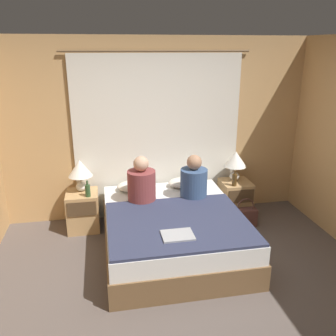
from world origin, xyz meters
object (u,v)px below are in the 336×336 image
at_px(bed, 173,231).
at_px(person_left_in_bed, 142,184).
at_px(person_right_in_bed, 194,181).
at_px(handbag_on_floor, 245,217).
at_px(lamp_left, 80,170).
at_px(beer_bottle_on_left_stand, 88,190).
at_px(nightstand_right, 235,199).
at_px(pillow_right, 187,182).
at_px(laptop_on_bed, 178,235).
at_px(pillow_left, 136,186).
at_px(beer_bottle_on_right_stand, 234,180).
at_px(nightstand_left, 83,211).
at_px(lamp_right, 236,161).

distance_m(bed, person_left_in_bed, 0.70).
bearing_deg(person_right_in_bed, bed, -133.23).
height_order(bed, person_right_in_bed, person_right_in_bed).
xyz_separation_m(bed, handbag_on_floor, (1.09, 0.39, -0.11)).
distance_m(lamp_left, beer_bottle_on_left_stand, 0.31).
relative_size(nightstand_right, pillow_right, 1.02).
bearing_deg(laptop_on_bed, handbag_on_floor, 40.88).
xyz_separation_m(pillow_right, laptop_on_bed, (-0.43, -1.38, -0.02)).
bearing_deg(pillow_left, beer_bottle_on_right_stand, -6.47).
bearing_deg(laptop_on_bed, nightstand_left, 126.52).
xyz_separation_m(lamp_left, person_right_in_bed, (1.43, -0.44, -0.09)).
relative_size(person_left_in_bed, person_right_in_bed, 1.04).
height_order(nightstand_left, lamp_right, lamp_right).
bearing_deg(beer_bottle_on_right_stand, pillow_right, 166.62).
height_order(bed, beer_bottle_on_left_stand, beer_bottle_on_left_stand).
height_order(pillow_left, laptop_on_bed, pillow_left).
bearing_deg(nightstand_left, laptop_on_bed, -53.48).
height_order(bed, nightstand_left, nightstand_left).
bearing_deg(beer_bottle_on_right_stand, handbag_on_floor, -65.20).
distance_m(pillow_right, handbag_on_floor, 0.93).
xyz_separation_m(person_left_in_bed, handbag_on_floor, (1.41, 0.02, -0.60)).
xyz_separation_m(pillow_left, beer_bottle_on_right_stand, (1.35, -0.15, 0.05)).
relative_size(bed, nightstand_left, 3.72).
bearing_deg(bed, handbag_on_floor, 19.77).
distance_m(lamp_left, laptop_on_bed, 1.77).
distance_m(pillow_left, beer_bottle_on_left_stand, 0.66).
xyz_separation_m(pillow_right, person_right_in_bed, (-0.00, -0.38, 0.17)).
bearing_deg(lamp_right, nightstand_left, -177.94).
height_order(nightstand_right, person_right_in_bed, person_right_in_bed).
bearing_deg(lamp_left, bed, -37.11).
distance_m(lamp_right, person_left_in_bed, 1.47).
distance_m(person_left_in_bed, handbag_on_floor, 1.54).
height_order(lamp_right, laptop_on_bed, lamp_right).
xyz_separation_m(nightstand_left, pillow_left, (0.73, 0.02, 0.30)).
bearing_deg(nightstand_left, pillow_right, 0.79).
height_order(nightstand_left, person_right_in_bed, person_right_in_bed).
bearing_deg(beer_bottle_on_right_stand, lamp_right, 68.52).
bearing_deg(bed, laptop_on_bed, -96.85).
bearing_deg(nightstand_left, lamp_right, 2.06).
height_order(pillow_left, person_left_in_bed, person_left_in_bed).
distance_m(bed, nightstand_right, 1.31).
distance_m(pillow_left, pillow_right, 0.71).
relative_size(lamp_left, pillow_right, 0.83).
relative_size(pillow_left, laptop_on_bed, 1.59).
relative_size(person_left_in_bed, beer_bottle_on_right_stand, 2.61).
xyz_separation_m(beer_bottle_on_left_stand, laptop_on_bed, (0.92, -1.22, -0.07)).
bearing_deg(person_right_in_bed, person_left_in_bed, 180.00).
height_order(pillow_left, pillow_right, same).
relative_size(nightstand_left, beer_bottle_on_left_stand, 2.43).
bearing_deg(handbag_on_floor, laptop_on_bed, -139.12).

